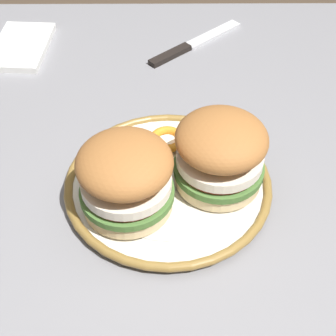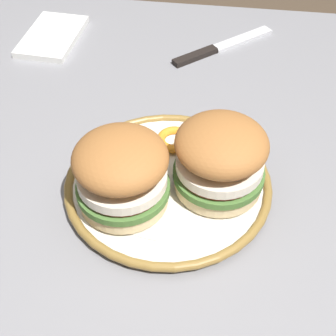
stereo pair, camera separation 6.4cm
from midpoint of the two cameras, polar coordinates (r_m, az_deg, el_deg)
name	(u,v)px [view 1 (the left image)]	position (r m, az deg, el deg)	size (l,w,h in m)	color
dining_table	(189,277)	(0.71, -0.11, -12.67)	(1.19, 0.95, 0.77)	gray
dinner_plate	(168,184)	(0.66, -2.73, -1.97)	(0.28, 0.28, 0.02)	silver
sandwich_half_left	(220,152)	(0.62, 3.18, 1.68)	(0.15, 0.15, 0.10)	beige
sandwich_half_right	(126,177)	(0.60, -7.96, -1.15)	(0.13, 0.13, 0.10)	beige
orange_peel_curled	(167,139)	(0.71, -2.67, 3.20)	(0.07, 0.07, 0.01)	orange
orange_peel_strip_long	(134,146)	(0.70, -6.51, 2.47)	(0.03, 0.06, 0.01)	orange
orange_peel_strip_short	(203,134)	(0.72, 1.50, 3.87)	(0.07, 0.07, 0.01)	orange
table_knife	(190,46)	(0.94, 0.55, 13.86)	(0.16, 0.18, 0.01)	silver
folded_napkin	(21,46)	(0.98, -18.47, 13.13)	(0.15, 0.10, 0.01)	white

